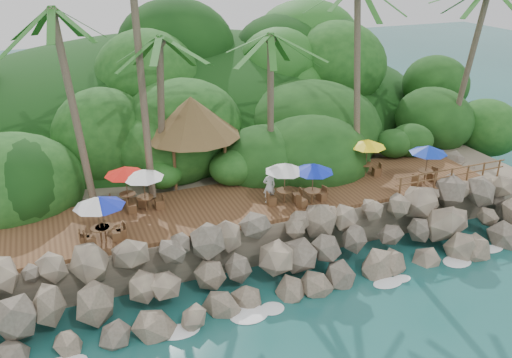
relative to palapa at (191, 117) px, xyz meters
name	(u,v)px	position (x,y,z in m)	size (l,w,h in m)	color
ground	(307,301)	(2.15, -10.02, -5.79)	(140.00, 140.00, 0.00)	#19514F
land_base	(202,156)	(2.15, 5.98, -4.74)	(32.00, 25.20, 2.10)	gray
jungle_hill	(176,136)	(2.15, 13.48, -5.79)	(44.80, 28.00, 15.40)	#143811
seawall	(288,256)	(2.15, -8.02, -4.64)	(29.00, 4.00, 2.30)	gray
terrace	(256,200)	(2.15, -4.02, -3.59)	(26.00, 5.00, 0.20)	brown
jungle_foliage	(207,175)	(2.15, 4.98, -5.79)	(44.00, 16.00, 12.00)	#143811
foam_line	(304,297)	(2.15, -9.72, -5.76)	(25.20, 0.80, 0.06)	white
palms	(258,2)	(3.35, -1.21, 5.88)	(29.18, 7.15, 12.49)	brown
palapa	(191,117)	(0.00, 0.00, 0.00)	(5.31, 5.31, 4.60)	brown
dining_clusters	(252,170)	(1.78, -4.42, -1.67)	(19.27, 5.06, 2.20)	brown
railing	(452,175)	(12.60, -6.37, -2.88)	(7.20, 0.10, 1.00)	brown
waiter	(269,186)	(2.61, -4.68, -2.59)	(0.65, 0.43, 1.79)	silver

